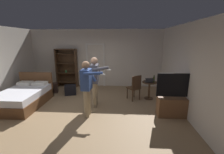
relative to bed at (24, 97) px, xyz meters
The scene contains 15 objects.
ground_plane 2.29m from the bed, 10.43° to the right, with size 7.03×7.03×0.00m, color #997A56.
wall_back 3.54m from the bed, 48.63° to the left, with size 6.63×0.12×2.79m, color silver.
wall_right 5.61m from the bed, ahead, with size 0.12×6.00×2.79m, color silver.
doorway_frame 3.42m from the bed, 48.15° to the left, with size 0.93×0.08×2.13m.
bed is the anchor object (origin of this frame).
bookshelf 2.54m from the bed, 71.21° to the left, with size 1.02×0.32×1.87m.
tv_flatscreen 5.15m from the bed, ahead, with size 1.21×0.40×1.35m.
side_table 4.66m from the bed, 10.45° to the left, with size 0.57×0.57×0.70m.
laptop 4.65m from the bed, ahead, with size 0.35×0.36×0.15m.
bottle_on_table 4.81m from the bed, ahead, with size 0.06×0.06×0.29m.
wooden_chair 4.06m from the bed, ahead, with size 0.58×0.58×0.99m.
person_blue_shirt 2.63m from the bed, 14.82° to the right, with size 0.72×0.58×1.70m.
person_striped_shirt 2.67m from the bed, ahead, with size 0.71×0.63×1.73m.
suitcase_dark 1.73m from the bed, 40.65° to the left, with size 0.46×0.34×0.41m, color black.
suitcase_small 1.34m from the bed, 73.25° to the left, with size 0.55×0.29×0.43m, color black.
Camera 1 is at (1.22, -4.41, 2.28)m, focal length 23.88 mm.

